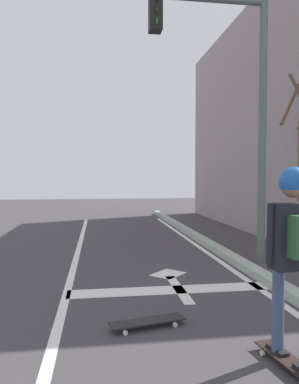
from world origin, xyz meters
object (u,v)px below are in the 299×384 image
skateboard (291,363)px  traffic_signal_mast (218,75)px  skater (294,238)px  spare_skateboard (148,321)px

skateboard → traffic_signal_mast: 5.36m
skater → traffic_signal_mast: bearing=80.8°
skateboard → traffic_signal_mast: size_ratio=0.16×
spare_skateboard → traffic_signal_mast: bearing=57.7°
skater → spare_skateboard: (-1.14, 1.10, -1.12)m
traffic_signal_mast → skater: bearing=-99.2°
skateboard → traffic_signal_mast: bearing=80.7°
spare_skateboard → traffic_signal_mast: 4.92m
spare_skateboard → traffic_signal_mast: traffic_signal_mast is taller
skateboard → skater: bearing=-82.3°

